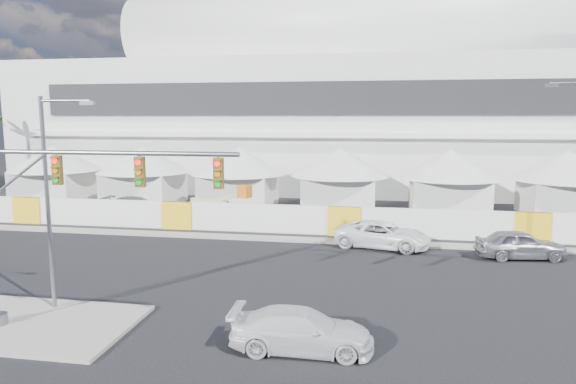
% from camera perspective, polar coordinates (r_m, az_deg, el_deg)
% --- Properties ---
extents(ground, '(160.00, 160.00, 0.00)m').
position_cam_1_polar(ground, '(22.94, -11.73, -12.32)').
color(ground, black).
rests_on(ground, ground).
extents(median_island, '(10.00, 5.00, 0.15)m').
position_cam_1_polar(median_island, '(23.40, -28.74, -12.59)').
color(median_island, gray).
rests_on(median_island, ground).
extents(far_curb, '(80.00, 1.20, 0.12)m').
position_cam_1_polar(far_curb, '(35.43, 29.37, -5.74)').
color(far_curb, gray).
rests_on(far_curb, ground).
extents(stadium, '(80.00, 24.80, 21.98)m').
position_cam_1_polar(stadium, '(61.43, 10.59, 9.54)').
color(stadium, silver).
rests_on(stadium, ground).
extents(tent_row, '(53.40, 8.40, 5.40)m').
position_cam_1_polar(tent_row, '(44.82, 0.06, 2.10)').
color(tent_row, silver).
rests_on(tent_row, ground).
extents(hoarding_fence, '(70.00, 0.25, 2.00)m').
position_cam_1_polar(hoarding_fence, '(35.18, 6.28, -3.23)').
color(hoarding_fence, white).
rests_on(hoarding_fence, ground).
extents(sedan_silver, '(2.59, 5.10, 1.66)m').
position_cam_1_polar(sedan_silver, '(32.23, 24.41, -5.32)').
color(sedan_silver, '#9E9DA1').
rests_on(sedan_silver, ground).
extents(pickup_curb, '(3.78, 6.24, 1.62)m').
position_cam_1_polar(pickup_curb, '(32.35, 10.45, -4.69)').
color(pickup_curb, white).
rests_on(pickup_curb, ground).
extents(pickup_near, '(2.20, 5.05, 1.44)m').
position_cam_1_polar(pickup_near, '(18.37, 1.53, -15.10)').
color(pickup_near, silver).
rests_on(pickup_near, ground).
extents(lot_car_c, '(2.30, 5.49, 1.58)m').
position_cam_1_polar(lot_car_c, '(43.49, -16.50, -1.58)').
color(lot_car_c, '#AAA9AE').
rests_on(lot_car_c, ground).
extents(traffic_mast, '(10.05, 0.74, 7.58)m').
position_cam_1_polar(traffic_mast, '(20.83, -25.95, -2.64)').
color(traffic_mast, slate).
rests_on(traffic_mast, median_island).
extents(streetlight_median, '(2.41, 0.24, 8.70)m').
position_cam_1_polar(streetlight_median, '(22.83, -24.76, 0.32)').
color(streetlight_median, slate).
rests_on(streetlight_median, median_island).
extents(boom_lift, '(6.50, 2.41, 3.19)m').
position_cam_1_polar(boom_lift, '(39.37, -9.08, -2.25)').
color(boom_lift, orange).
rests_on(boom_lift, ground).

